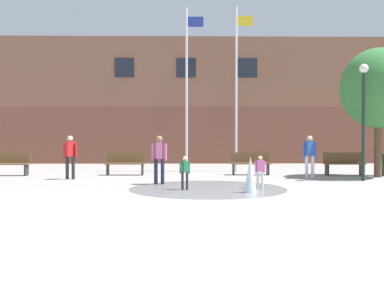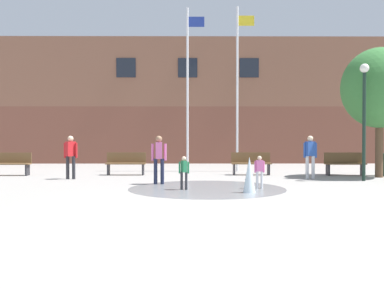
{
  "view_description": "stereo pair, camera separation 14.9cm",
  "coord_description": "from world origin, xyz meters",
  "px_view_note": "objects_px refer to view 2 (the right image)",
  "views": [
    {
      "loc": [
        -0.06,
        -8.74,
        1.59
      ],
      "look_at": [
        0.19,
        6.99,
        1.3
      ],
      "focal_mm": 42.0,
      "sensor_mm": 36.0,
      "label": 1
    },
    {
      "loc": [
        0.09,
        -8.74,
        1.59
      ],
      "look_at": [
        0.19,
        6.99,
        1.3
      ],
      "focal_mm": 42.0,
      "sensor_mm": 36.0,
      "label": 2
    }
  ],
  "objects_px": {
    "flagpole_right": "(238,84)",
    "trash_can": "(384,165)",
    "adult_watching": "(71,154)",
    "child_with_pink_shirt": "(184,170)",
    "street_tree_near_building": "(380,88)",
    "flagpole_left": "(188,84)",
    "park_bench_under_right_flagpole": "(126,163)",
    "park_bench_near_trashcan": "(251,163)",
    "park_bench_far_right": "(345,163)",
    "park_bench_left_of_flagpoles": "(10,163)",
    "adult_in_red": "(159,156)",
    "adult_near_bench": "(310,153)",
    "lamp_post_right_lane": "(364,105)",
    "child_in_fountain": "(260,169)"
  },
  "relations": [
    {
      "from": "adult_watching",
      "to": "street_tree_near_building",
      "type": "relative_size",
      "value": 0.32
    },
    {
      "from": "flagpole_left",
      "to": "adult_near_bench",
      "type": "bearing_deg",
      "value": -37.59
    },
    {
      "from": "park_bench_left_of_flagpoles",
      "to": "adult_in_red",
      "type": "bearing_deg",
      "value": -28.32
    },
    {
      "from": "park_bench_left_of_flagpoles",
      "to": "trash_can",
      "type": "xyz_separation_m",
      "value": [
        14.88,
        -0.34,
        -0.03
      ]
    },
    {
      "from": "flagpole_left",
      "to": "street_tree_near_building",
      "type": "distance_m",
      "value": 7.89
    },
    {
      "from": "park_bench_near_trashcan",
      "to": "trash_can",
      "type": "distance_m",
      "value": 5.23
    },
    {
      "from": "street_tree_near_building",
      "to": "adult_in_red",
      "type": "bearing_deg",
      "value": -163.72
    },
    {
      "from": "park_bench_near_trashcan",
      "to": "flagpole_left",
      "type": "height_order",
      "value": "flagpole_left"
    },
    {
      "from": "park_bench_under_right_flagpole",
      "to": "child_in_fountain",
      "type": "distance_m",
      "value": 6.68
    },
    {
      "from": "park_bench_far_right",
      "to": "child_with_pink_shirt",
      "type": "height_order",
      "value": "child_with_pink_shirt"
    },
    {
      "from": "park_bench_far_right",
      "to": "flagpole_left",
      "type": "distance_m",
      "value": 7.45
    },
    {
      "from": "flagpole_right",
      "to": "trash_can",
      "type": "xyz_separation_m",
      "value": [
        5.54,
        -2.37,
        -3.46
      ]
    },
    {
      "from": "park_bench_far_right",
      "to": "adult_near_bench",
      "type": "height_order",
      "value": "adult_near_bench"
    },
    {
      "from": "child_with_pink_shirt",
      "to": "adult_near_bench",
      "type": "distance_m",
      "value": 5.76
    },
    {
      "from": "adult_watching",
      "to": "lamp_post_right_lane",
      "type": "height_order",
      "value": "lamp_post_right_lane"
    },
    {
      "from": "park_bench_left_of_flagpoles",
      "to": "adult_near_bench",
      "type": "bearing_deg",
      "value": -7.12
    },
    {
      "from": "flagpole_right",
      "to": "lamp_post_right_lane",
      "type": "height_order",
      "value": "flagpole_right"
    },
    {
      "from": "park_bench_left_of_flagpoles",
      "to": "street_tree_near_building",
      "type": "distance_m",
      "value": 14.75
    },
    {
      "from": "adult_watching",
      "to": "trash_can",
      "type": "bearing_deg",
      "value": -41.95
    },
    {
      "from": "child_with_pink_shirt",
      "to": "flagpole_left",
      "type": "bearing_deg",
      "value": -24.54
    },
    {
      "from": "flagpole_left",
      "to": "flagpole_right",
      "type": "xyz_separation_m",
      "value": [
        2.22,
        0.0,
        0.03
      ]
    },
    {
      "from": "adult_watching",
      "to": "adult_near_bench",
      "type": "height_order",
      "value": "same"
    },
    {
      "from": "park_bench_under_right_flagpole",
      "to": "adult_near_bench",
      "type": "distance_m",
      "value": 7.25
    },
    {
      "from": "trash_can",
      "to": "park_bench_near_trashcan",
      "type": "bearing_deg",
      "value": 174.1
    },
    {
      "from": "adult_watching",
      "to": "adult_near_bench",
      "type": "relative_size",
      "value": 1.0
    },
    {
      "from": "park_bench_near_trashcan",
      "to": "child_with_pink_shirt",
      "type": "height_order",
      "value": "child_with_pink_shirt"
    },
    {
      "from": "park_bench_under_right_flagpole",
      "to": "adult_near_bench",
      "type": "relative_size",
      "value": 1.01
    },
    {
      "from": "child_with_pink_shirt",
      "to": "trash_can",
      "type": "xyz_separation_m",
      "value": [
        7.87,
        4.52,
        -0.13
      ]
    },
    {
      "from": "flagpole_right",
      "to": "lamp_post_right_lane",
      "type": "relative_size",
      "value": 1.78
    },
    {
      "from": "adult_near_bench",
      "to": "adult_watching",
      "type": "bearing_deg",
      "value": 157.5
    },
    {
      "from": "park_bench_left_of_flagpoles",
      "to": "adult_in_red",
      "type": "xyz_separation_m",
      "value": [
        6.18,
        -3.33,
        0.45
      ]
    },
    {
      "from": "flagpole_right",
      "to": "trash_can",
      "type": "relative_size",
      "value": 8.15
    },
    {
      "from": "lamp_post_right_lane",
      "to": "park_bench_near_trashcan",
      "type": "bearing_deg",
      "value": 145.47
    },
    {
      "from": "park_bench_under_right_flagpole",
      "to": "park_bench_near_trashcan",
      "type": "relative_size",
      "value": 1.0
    },
    {
      "from": "child_with_pink_shirt",
      "to": "park_bench_under_right_flagpole",
      "type": "bearing_deg",
      "value": 1.93
    },
    {
      "from": "trash_can",
      "to": "street_tree_near_building",
      "type": "distance_m",
      "value": 3.04
    },
    {
      "from": "flagpole_left",
      "to": "adult_watching",
      "type": "bearing_deg",
      "value": -140.08
    },
    {
      "from": "park_bench_under_right_flagpole",
      "to": "adult_near_bench",
      "type": "xyz_separation_m",
      "value": [
        7.04,
        -1.65,
        0.45
      ]
    },
    {
      "from": "adult_in_red",
      "to": "lamp_post_right_lane",
      "type": "bearing_deg",
      "value": -84.37
    },
    {
      "from": "adult_watching",
      "to": "child_with_pink_shirt",
      "type": "bearing_deg",
      "value": -85.88
    },
    {
      "from": "adult_near_bench",
      "to": "lamp_post_right_lane",
      "type": "bearing_deg",
      "value": -50.05
    },
    {
      "from": "park_bench_left_of_flagpoles",
      "to": "flagpole_left",
      "type": "distance_m",
      "value": 8.15
    },
    {
      "from": "adult_watching",
      "to": "lamp_post_right_lane",
      "type": "bearing_deg",
      "value": -51.73
    },
    {
      "from": "child_with_pink_shirt",
      "to": "street_tree_near_building",
      "type": "bearing_deg",
      "value": -85.65
    },
    {
      "from": "adult_near_bench",
      "to": "flagpole_left",
      "type": "relative_size",
      "value": 0.22
    },
    {
      "from": "street_tree_near_building",
      "to": "flagpole_right",
      "type": "bearing_deg",
      "value": 149.95
    },
    {
      "from": "park_bench_near_trashcan",
      "to": "child_in_fountain",
      "type": "bearing_deg",
      "value": -94.86
    },
    {
      "from": "park_bench_far_right",
      "to": "flagpole_left",
      "type": "relative_size",
      "value": 0.22
    },
    {
      "from": "child_in_fountain",
      "to": "park_bench_under_right_flagpole",
      "type": "bearing_deg",
      "value": -48.54
    },
    {
      "from": "park_bench_near_trashcan",
      "to": "child_in_fountain",
      "type": "relative_size",
      "value": 1.62
    }
  ]
}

